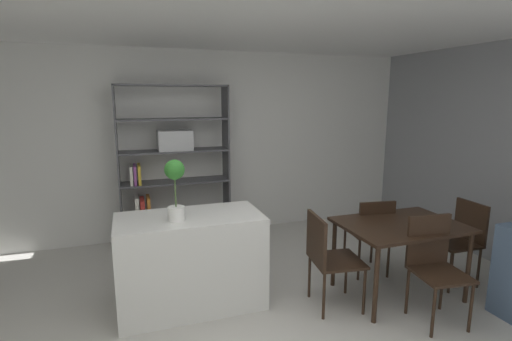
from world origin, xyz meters
The scene contains 9 objects.
back_partition centered at (0.00, 2.77, 1.30)m, with size 6.61×0.06×2.59m, color silver.
kitchen_island centered at (-0.35, 0.82, 0.44)m, with size 1.33×0.67×0.88m, color silver.
potted_plant_on_island centered at (-0.47, 0.72, 1.21)m, with size 0.18×0.18×0.55m.
open_bookshelf centered at (-0.35, 2.48, 1.04)m, with size 1.43×0.36×2.12m.
dining_table centered at (1.65, 0.36, 0.67)m, with size 1.16×0.83×0.74m.
dining_chair_near centered at (1.66, -0.08, 0.55)m, with size 0.46×0.47×0.93m.
dining_chair_island_side centered at (0.85, 0.37, 0.54)m, with size 0.50×0.50×0.90m.
dining_chair_window_side centered at (2.44, 0.36, 0.53)m, with size 0.44×0.41×0.88m.
dining_chair_far centered at (1.63, 0.80, 0.54)m, with size 0.47×0.50×0.88m.
Camera 1 is at (-0.84, -2.54, 1.96)m, focal length 26.60 mm.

